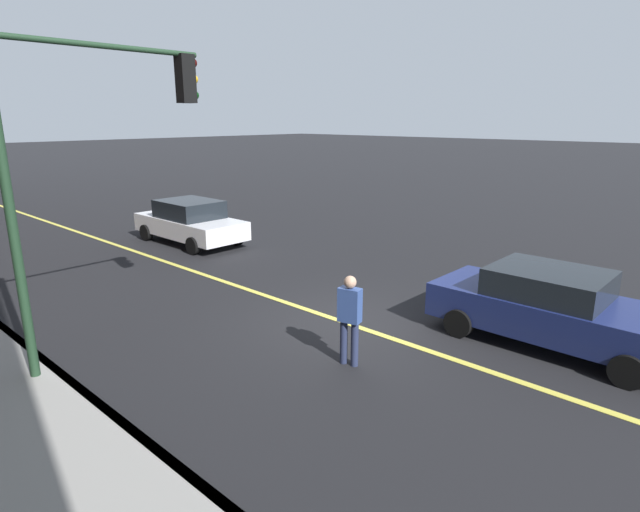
% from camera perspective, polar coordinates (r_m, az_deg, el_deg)
% --- Properties ---
extents(ground, '(200.00, 200.00, 0.00)m').
position_cam_1_polar(ground, '(11.68, 2.48, -7.27)').
color(ground, black).
extents(curb_edge, '(80.00, 0.16, 0.15)m').
position_cam_1_polar(curb_edge, '(8.70, -22.00, -16.21)').
color(curb_edge, slate).
rests_on(curb_edge, ground).
extents(lane_stripe_center, '(80.00, 0.16, 0.01)m').
position_cam_1_polar(lane_stripe_center, '(11.68, 2.48, -7.25)').
color(lane_stripe_center, '#D8CC4C').
rests_on(lane_stripe_center, ground).
extents(car_white, '(4.60, 2.05, 1.56)m').
position_cam_1_polar(car_white, '(19.34, -14.16, 3.71)').
color(car_white, silver).
rests_on(car_white, ground).
extents(car_navy, '(4.74, 2.07, 1.53)m').
position_cam_1_polar(car_navy, '(11.32, 24.30, -5.18)').
color(car_navy, navy).
rests_on(car_navy, ground).
extents(pedestrian_with_backpack, '(0.45, 0.43, 1.71)m').
position_cam_1_polar(pedestrian_with_backpack, '(9.43, 3.34, -6.31)').
color(pedestrian_with_backpack, '#262D4C').
rests_on(pedestrian_with_backpack, ground).
extents(traffic_light_mast, '(0.28, 3.73, 5.91)m').
position_cam_1_polar(traffic_light_mast, '(9.89, -24.15, 11.41)').
color(traffic_light_mast, '#1E3823').
rests_on(traffic_light_mast, ground).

